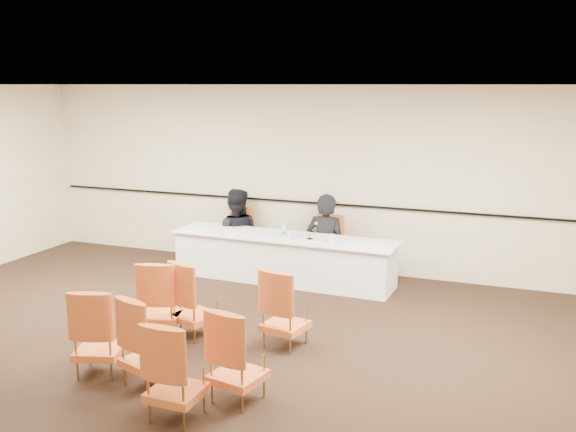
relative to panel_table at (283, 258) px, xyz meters
The scene contains 21 objects.
floor 3.13m from the panel_table, 86.59° to the right, with size 10.00×10.00×0.00m, color black.
ceiling 4.08m from the panel_table, 86.59° to the right, with size 10.00×10.00×0.00m, color white.
wall_back 1.47m from the panel_table, 78.41° to the left, with size 10.00×0.04×3.00m, color #F6ECC1.
wall_rail 1.15m from the panel_table, 77.89° to the left, with size 9.80×0.04×0.03m, color black.
panel_table is the anchor object (origin of this frame).
panelist_main 0.74m from the panel_table, 44.74° to the left, with size 0.67×0.44×1.83m, color black.
panelist_main_chair 0.75m from the panel_table, 44.74° to the left, with size 0.50×0.50×0.95m, color #B75B20, non-canonical shape.
panelist_second 1.23m from the panel_table, 152.13° to the left, with size 0.84×0.66×1.73m, color black.
panelist_second_chair 1.23m from the panel_table, 152.13° to the left, with size 0.50×0.50×0.95m, color #B75B20, non-canonical shape.
papers 0.58m from the panel_table, 11.72° to the right, with size 0.30×0.22×0.00m, color white.
microphone 0.67m from the panel_table, ahead, with size 0.09×0.18×0.25m, color black, non-canonical shape.
water_bottle 0.49m from the panel_table, 60.22° to the right, with size 0.08×0.08×0.25m, color teal, non-canonical shape.
drinking_glass 0.43m from the panel_table, 28.38° to the right, with size 0.06×0.06×0.10m, color white.
coffee_cup 0.96m from the panel_table, 13.38° to the right, with size 0.09×0.09×0.14m, color white.
aud_chair_front_left 2.66m from the panel_table, 102.05° to the right, with size 0.50×0.50×0.95m, color #B75B20, non-canonical shape.
aud_chair_front_mid 2.48m from the panel_table, 93.72° to the right, with size 0.50×0.50×0.95m, color #B75B20, non-canonical shape.
aud_chair_front_right 2.56m from the panel_table, 67.82° to the right, with size 0.50×0.50×0.95m, color #B75B20, non-canonical shape.
aud_chair_back_left 3.78m from the panel_table, 99.19° to the right, with size 0.50×0.50×0.95m, color #B75B20, non-canonical shape.
aud_chair_back_mid 3.77m from the panel_table, 89.48° to the right, with size 0.50×0.50×0.95m, color #B75B20, non-canonical shape.
aud_chair_back_right 3.89m from the panel_table, 74.79° to the right, with size 0.50×0.50×0.95m, color #B75B20, non-canonical shape.
aud_chair_extra 4.30m from the panel_table, 81.47° to the right, with size 0.50×0.50×0.95m, color #B75B20, non-canonical shape.
Camera 1 is at (3.35, -5.82, 3.01)m, focal length 40.00 mm.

